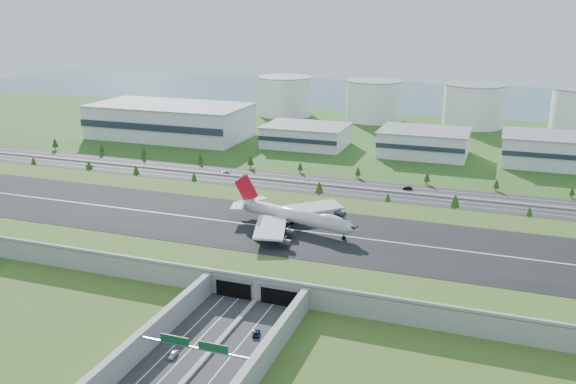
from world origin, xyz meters
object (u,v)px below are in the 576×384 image
(fuel_tank_a, at_px, (285,96))
(car_7, at_px, (225,172))
(boeing_747, at_px, (295,216))
(car_0, at_px, (173,355))
(car_4, at_px, (90,165))
(car_5, at_px, (407,188))
(car_2, at_px, (256,333))

(fuel_tank_a, relative_size, car_7, 9.20)
(boeing_747, xyz_separation_m, car_0, (-4.99, -94.12, -12.74))
(car_0, xyz_separation_m, car_7, (-73.93, 191.55, 0.04))
(car_4, xyz_separation_m, car_5, (199.44, 17.37, 0.02))
(car_0, bearing_deg, boeing_747, 84.69)
(car_5, bearing_deg, boeing_747, -30.87)
(car_4, distance_m, car_5, 200.19)
(fuel_tank_a, relative_size, boeing_747, 0.80)
(boeing_747, height_order, car_5, boeing_747)
(boeing_747, bearing_deg, car_7, 144.24)
(car_0, relative_size, car_2, 0.90)
(car_0, distance_m, car_2, 26.75)
(car_2, relative_size, car_4, 0.99)
(fuel_tank_a, xyz_separation_m, car_5, (148.10, -207.41, -16.52))
(boeing_747, height_order, car_4, boeing_747)
(car_2, distance_m, car_7, 195.02)
(car_2, height_order, car_4, car_4)
(fuel_tank_a, distance_m, car_4, 231.15)
(fuel_tank_a, relative_size, car_4, 10.09)
(car_7, bearing_deg, fuel_tank_a, 173.48)
(boeing_747, relative_size, car_0, 14.12)
(car_2, bearing_deg, car_4, -59.31)
(car_2, xyz_separation_m, car_7, (-92.09, 171.90, 0.11))
(boeing_747, bearing_deg, car_5, 87.28)
(car_4, bearing_deg, fuel_tank_a, -34.26)
(car_4, bearing_deg, car_5, -106.42)
(car_5, bearing_deg, car_7, -101.71)
(car_0, height_order, car_2, car_0)
(car_0, height_order, car_7, car_7)
(fuel_tank_a, distance_m, boeing_747, 328.32)
(car_7, bearing_deg, car_4, -96.84)
(boeing_747, height_order, car_2, boeing_747)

